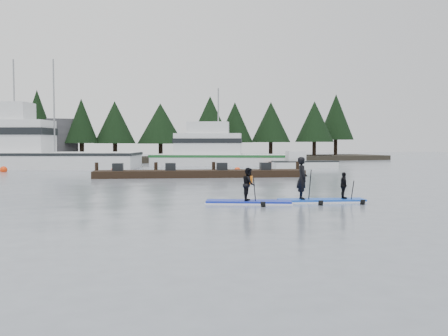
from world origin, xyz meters
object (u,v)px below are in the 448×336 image
object	(u,v)px
fishing_boat_medium	(221,160)
paddleboard_solo	(249,192)
fishing_boat_large	(20,159)
paddleboard_duo	(317,188)
floating_dock	(200,174)

from	to	relation	value
fishing_boat_medium	paddleboard_solo	xyz separation A→B (m)	(-9.08, -29.30, -0.17)
fishing_boat_large	paddleboard_duo	bearing A→B (deg)	-48.14
floating_dock	paddleboard_solo	distance (m)	14.80
floating_dock	fishing_boat_large	bearing A→B (deg)	140.00
fishing_boat_medium	floating_dock	bearing A→B (deg)	-91.30
fishing_boat_large	paddleboard_solo	size ratio (longest dim) A/B	6.19
fishing_boat_medium	floating_dock	xyz separation A→B (m)	(-6.66, -14.70, -0.38)
paddleboard_solo	paddleboard_duo	distance (m)	2.80
fishing_boat_large	paddleboard_duo	size ratio (longest dim) A/B	5.84
fishing_boat_large	fishing_boat_medium	world-z (taller)	fishing_boat_large
fishing_boat_medium	fishing_boat_large	bearing A→B (deg)	-161.65
paddleboard_solo	paddleboard_duo	bearing A→B (deg)	14.69
fishing_boat_large	fishing_boat_medium	size ratio (longest dim) A/B	1.37
fishing_boat_medium	floating_dock	distance (m)	16.14
floating_dock	paddleboard_duo	size ratio (longest dim) A/B	4.03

